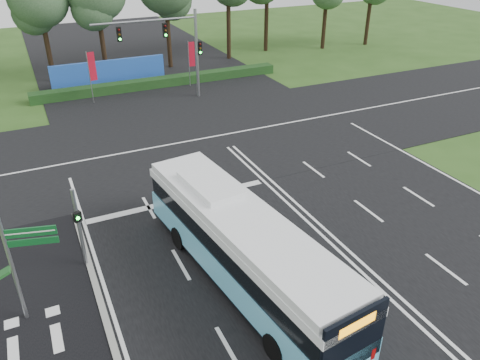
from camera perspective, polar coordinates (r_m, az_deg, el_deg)
name	(u,v)px	position (r m, az deg, el deg)	size (l,w,h in m)	color
ground	(313,227)	(22.62, 8.85, -5.74)	(120.00, 120.00, 0.00)	#2A4C19
road_main	(313,227)	(22.61, 8.86, -5.69)	(20.00, 120.00, 0.04)	black
road_cross	(216,136)	(31.94, -2.98, 5.32)	(120.00, 14.00, 0.05)	black
kerb_strip	(112,342)	(17.55, -15.30, -18.52)	(0.25, 18.00, 0.12)	gray
city_bus	(243,247)	(18.22, 0.35, -8.15)	(3.92, 12.21, 3.44)	#63C3E7
pedestrian_signal	(79,226)	(19.95, -19.02, -5.33)	(0.35, 0.43, 3.69)	gray
street_sign	(20,256)	(17.67, -25.19, -8.37)	(1.71, 0.53, 4.52)	gray
banner_flag_left	(92,69)	(39.32, -17.64, 12.72)	(0.61, 0.15, 4.15)	gray
banner_flag_mid	(191,57)	(42.24, -5.98, 14.73)	(0.58, 0.11, 3.94)	gray
traffic_light_gantry	(175,42)	(38.26, -7.97, 16.34)	(8.41, 0.28, 7.00)	gray
hedge	(161,82)	(42.97, -9.56, 11.70)	(22.00, 1.20, 0.80)	#133513
blue_hoarding	(109,73)	(44.30, -15.65, 12.50)	(10.00, 0.30, 2.20)	blue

